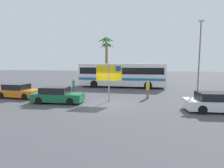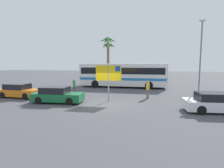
# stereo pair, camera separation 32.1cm
# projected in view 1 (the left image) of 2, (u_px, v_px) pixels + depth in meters

# --- Properties ---
(ground) EXTENTS (120.00, 120.00, 0.00)m
(ground) POSITION_uv_depth(u_px,v_px,m) (104.00, 105.00, 14.41)
(ground) COLOR #4C4C51
(bus_front_coach) EXTENTS (11.36, 2.48, 3.17)m
(bus_front_coach) POSITION_uv_depth(u_px,v_px,m) (122.00, 74.00, 24.57)
(bus_front_coach) COLOR white
(bus_front_coach) RESTS_ON ground
(bus_rear_coach) EXTENTS (11.36, 2.48, 3.17)m
(bus_rear_coach) POSITION_uv_depth(u_px,v_px,m) (127.00, 73.00, 27.55)
(bus_rear_coach) COLOR silver
(bus_rear_coach) RESTS_ON ground
(ferry_sign) EXTENTS (2.20, 0.11, 3.20)m
(ferry_sign) POSITION_uv_depth(u_px,v_px,m) (109.00, 75.00, 15.46)
(ferry_sign) COLOR gray
(ferry_sign) RESTS_ON ground
(car_white) EXTENTS (4.57, 2.10, 1.32)m
(car_white) POSITION_uv_depth(u_px,v_px,m) (218.00, 102.00, 12.39)
(car_white) COLOR silver
(car_white) RESTS_ON ground
(car_orange) EXTENTS (4.09, 1.84, 1.32)m
(car_orange) POSITION_uv_depth(u_px,v_px,m) (18.00, 91.00, 17.34)
(car_orange) COLOR orange
(car_orange) RESTS_ON ground
(car_green) EXTENTS (4.27, 1.94, 1.32)m
(car_green) POSITION_uv_depth(u_px,v_px,m) (57.00, 95.00, 15.15)
(car_green) COLOR #196638
(car_green) RESTS_ON ground
(pedestrian_near_sign) EXTENTS (0.32, 0.32, 1.65)m
(pedestrian_near_sign) POSITION_uv_depth(u_px,v_px,m) (74.00, 85.00, 19.41)
(pedestrian_near_sign) COLOR #4C4C51
(pedestrian_near_sign) RESTS_ON ground
(pedestrian_by_bus) EXTENTS (0.32, 0.32, 1.67)m
(pedestrian_by_bus) POSITION_uv_depth(u_px,v_px,m) (148.00, 88.00, 16.99)
(pedestrian_by_bus) COLOR #706656
(pedestrian_by_bus) RESTS_ON ground
(lamp_post_left_side) EXTENTS (0.56, 0.20, 7.68)m
(lamp_post_left_side) POSITION_uv_depth(u_px,v_px,m) (199.00, 55.00, 19.21)
(lamp_post_left_side) COLOR slate
(lamp_post_left_side) RESTS_ON ground
(palm_tree_seaside) EXTENTS (2.70, 2.57, 6.86)m
(palm_tree_seaside) POSITION_uv_depth(u_px,v_px,m) (107.00, 51.00, 31.91)
(palm_tree_seaside) COLOR brown
(palm_tree_seaside) RESTS_ON ground
(palm_tree_inland) EXTENTS (3.07, 3.03, 7.59)m
(palm_tree_inland) POSITION_uv_depth(u_px,v_px,m) (106.00, 47.00, 30.66)
(palm_tree_inland) COLOR brown
(palm_tree_inland) RESTS_ON ground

